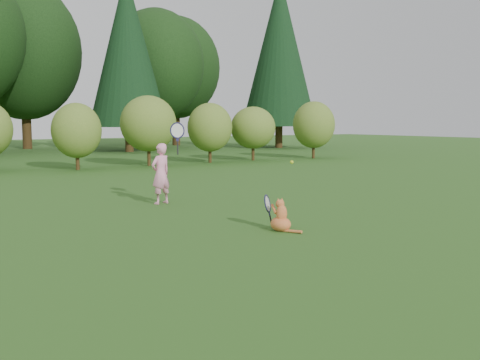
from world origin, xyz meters
TOP-DOWN VIEW (x-y plane):
  - ground at (0.00, 0.00)m, footprint 100.00×100.00m
  - shrub_row at (0.00, 13.00)m, footprint 28.00×3.00m
  - woodland_backdrop at (0.00, 23.00)m, footprint 48.00×10.00m
  - child at (-0.44, 3.03)m, footprint 0.81×0.57m
  - cat at (0.03, -0.72)m, footprint 0.37×0.76m
  - tennis_ball at (1.46, 0.82)m, footprint 0.07×0.07m

SIDE VIEW (x-z plane):
  - ground at x=0.00m, z-range 0.00..0.00m
  - cat at x=0.03m, z-range -0.09..0.66m
  - child at x=-0.44m, z-range -0.30..1.70m
  - tennis_ball at x=1.46m, z-range 0.95..1.03m
  - shrub_row at x=0.00m, z-range 0.00..2.80m
  - woodland_backdrop at x=0.00m, z-range 0.00..15.00m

